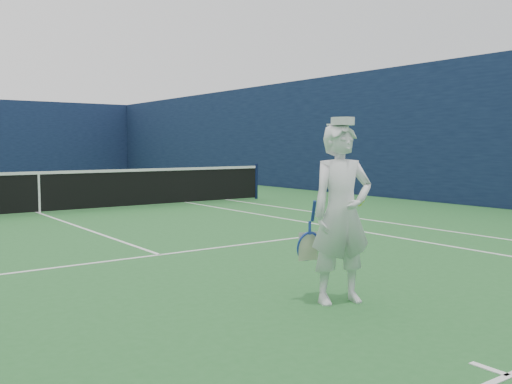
% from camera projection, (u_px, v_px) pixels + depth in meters
% --- Properties ---
extents(ground, '(80.00, 80.00, 0.00)m').
position_uv_depth(ground, '(40.00, 213.00, 13.62)').
color(ground, '#25632B').
rests_on(ground, ground).
extents(court_markings, '(11.03, 23.83, 0.01)m').
position_uv_depth(court_markings, '(40.00, 213.00, 13.62)').
color(court_markings, white).
rests_on(court_markings, ground).
extents(windscreen_fence, '(20.12, 36.12, 4.00)m').
position_uv_depth(windscreen_fence, '(37.00, 129.00, 13.45)').
color(windscreen_fence, '#101B3B').
rests_on(windscreen_fence, ground).
extents(tennis_net, '(12.88, 0.09, 1.07)m').
position_uv_depth(tennis_net, '(39.00, 190.00, 13.57)').
color(tennis_net, '#141E4C').
rests_on(tennis_net, ground).
extents(tennis_player, '(0.77, 0.65, 1.91)m').
position_uv_depth(tennis_player, '(341.00, 213.00, 5.84)').
color(tennis_player, white).
rests_on(tennis_player, ground).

